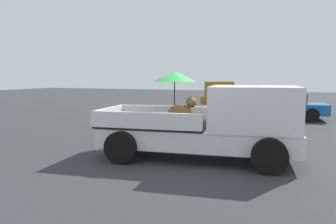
# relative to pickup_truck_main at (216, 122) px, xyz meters

# --- Properties ---
(ground_plane) EXTENTS (80.00, 80.00, 0.00)m
(ground_plane) POSITION_rel_pickup_truck_main_xyz_m (-0.46, -0.07, -0.96)
(ground_plane) COLOR #2D3033
(pickup_truck_main) EXTENTS (5.24, 2.74, 2.28)m
(pickup_truck_main) POSITION_rel_pickup_truck_main_xyz_m (0.00, 0.00, 0.00)
(pickup_truck_main) COLOR black
(pickup_truck_main) RESTS_ON ground
(pickup_truck_red) EXTENTS (5.04, 2.82, 1.80)m
(pickup_truck_red) POSITION_rel_pickup_truck_main_xyz_m (-1.89, 13.53, -0.09)
(pickup_truck_red) COLOR black
(pickup_truck_red) RESTS_ON ground
(parked_sedan_near) EXTENTS (4.45, 2.29, 1.33)m
(parked_sedan_near) POSITION_rel_pickup_truck_main_xyz_m (1.24, 9.01, -0.22)
(parked_sedan_near) COLOR black
(parked_sedan_near) RESTS_ON ground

